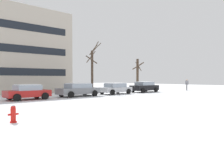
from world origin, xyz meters
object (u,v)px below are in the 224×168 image
Objects in this scene: parked_car_silver at (115,88)px; parked_car_red at (27,92)px; pedestrian_crossing at (187,84)px; parked_car_black at (145,87)px; fire_hydrant at (13,114)px; parked_car_gray at (78,90)px.

parked_car_red is at bearing -179.78° from parked_car_silver.
parked_car_silver is (10.84, 0.04, -0.01)m from parked_car_red.
parked_car_red is 2.17× the size of pedestrian_crossing.
parked_car_silver is 0.95× the size of parked_car_black.
parked_car_silver is 2.33× the size of pedestrian_crossing.
parked_car_black is (5.42, -0.11, 0.05)m from parked_car_silver.
pedestrian_crossing reaches higher than fire_hydrant.
parked_car_red is at bearing 65.10° from fire_hydrant.
parked_car_red reaches higher than fire_hydrant.
pedestrian_crossing is at bearing 15.69° from fire_hydrant.
parked_car_gray is at bearing 44.71° from fire_hydrant.
parked_car_silver is 5.42m from parked_car_black.
fire_hydrant is 0.19× the size of parked_car_silver.
parked_car_black is (16.26, -0.07, 0.04)m from parked_car_red.
parked_car_red is 0.84× the size of parked_car_gray.
pedestrian_crossing is at bearing -5.15° from parked_car_gray.
parked_car_gray is (10.04, 9.94, 0.34)m from fire_hydrant.
parked_car_gray is 1.11× the size of parked_car_silver.
pedestrian_crossing is at bearing -7.39° from parked_car_silver.
parked_car_red reaches higher than parked_car_silver.
parked_car_silver is at bearing 0.22° from parked_car_red.
parked_car_red is 0.89× the size of parked_car_black.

